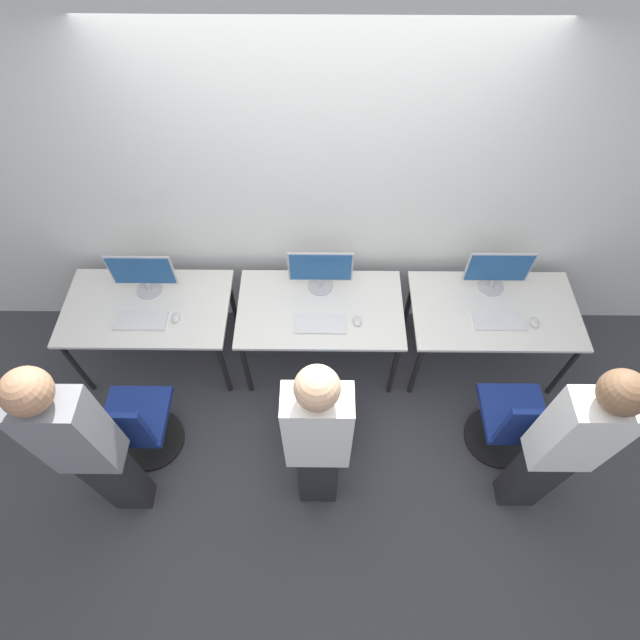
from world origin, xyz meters
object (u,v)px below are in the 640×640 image
object	(u,v)px
monitor_center	(321,270)
person_right	(565,446)
person_left	(85,447)
office_chair_left	(137,427)
person_center	(318,441)
office_chair_right	(512,425)
keyboard_right	(499,321)
monitor_left	(143,273)
mouse_center	(357,321)
mouse_left	(176,318)
office_chair_center	(320,421)
monitor_right	(498,270)
keyboard_left	(141,321)
keyboard_center	(320,324)
mouse_right	(535,323)

from	to	relation	value
monitor_center	person_right	bearing A→B (deg)	-43.88
person_left	office_chair_left	bearing A→B (deg)	85.54
person_center	office_chair_right	size ratio (longest dim) A/B	1.86
person_left	keyboard_right	size ratio (longest dim) A/B	4.79
monitor_left	person_left	distance (m)	1.33
monitor_center	mouse_center	size ratio (longest dim) A/B	5.21
monitor_center	office_chair_right	xyz separation A→B (m)	(1.35, -0.97, -0.51)
mouse_left	office_chair_center	size ratio (longest dim) A/B	0.10
office_chair_center	person_center	xyz separation A→B (m)	(-0.01, -0.37, 0.55)
person_left	monitor_right	xyz separation A→B (m)	(2.58, 1.38, -0.08)
office_chair_center	keyboard_right	size ratio (longest dim) A/B	2.48
keyboard_left	keyboard_center	bearing A→B (deg)	-0.72
mouse_left	monitor_center	world-z (taller)	monitor_center
keyboard_center	office_chair_center	xyz separation A→B (m)	(0.00, -0.59, -0.33)
person_left	monitor_right	bearing A→B (deg)	28.19
keyboard_left	monitor_center	world-z (taller)	monitor_center
mouse_center	office_chair_center	world-z (taller)	office_chair_center
mouse_left	person_left	size ratio (longest dim) A/B	0.05
monitor_left	office_chair_right	distance (m)	2.83
person_left	monitor_right	world-z (taller)	person_left
monitor_right	person_right	bearing A→B (deg)	-85.68
person_left	keyboard_right	world-z (taller)	person_left
keyboard_left	office_chair_left	bearing A→B (deg)	-88.54
mouse_left	office_chair_right	distance (m)	2.49
monitor_left	office_chair_left	bearing A→B (deg)	-88.99
person_center	mouse_left	bearing A→B (deg)	135.82
office_chair_left	office_chair_right	world-z (taller)	same
monitor_left	monitor_center	distance (m)	1.28
office_chair_center	office_chair_left	bearing A→B (deg)	-177.32
monitor_center	mouse_right	size ratio (longest dim) A/B	5.21
person_right	office_chair_center	bearing A→B (deg)	164.55
keyboard_center	mouse_center	bearing A→B (deg)	5.41
person_center	keyboard_right	world-z (taller)	person_center
mouse_right	office_chair_right	xyz separation A→B (m)	(-0.19, -0.63, -0.34)
keyboard_center	mouse_left	bearing A→B (deg)	177.62
office_chair_left	person_left	distance (m)	0.70
monitor_center	mouse_left	bearing A→B (deg)	-163.18
office_chair_left	mouse_right	distance (m)	2.90
office_chair_left	mouse_right	xyz separation A→B (m)	(2.80, 0.68, 0.34)
keyboard_center	monitor_right	bearing A→B (deg)	15.79
office_chair_center	office_chair_right	world-z (taller)	same
office_chair_center	person_center	bearing A→B (deg)	-91.56
mouse_right	monitor_right	bearing A→B (deg)	126.00
office_chair_center	keyboard_right	xyz separation A→B (m)	(1.28, 0.63, 0.33)
office_chair_left	keyboard_center	bearing A→B (deg)	27.28
keyboard_left	person_right	distance (m)	2.86
office_chair_right	person_right	world-z (taller)	person_right
office_chair_center	monitor_center	bearing A→B (deg)	90.29
monitor_center	person_center	size ratio (longest dim) A/B	0.28
person_left	person_center	distance (m)	1.29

